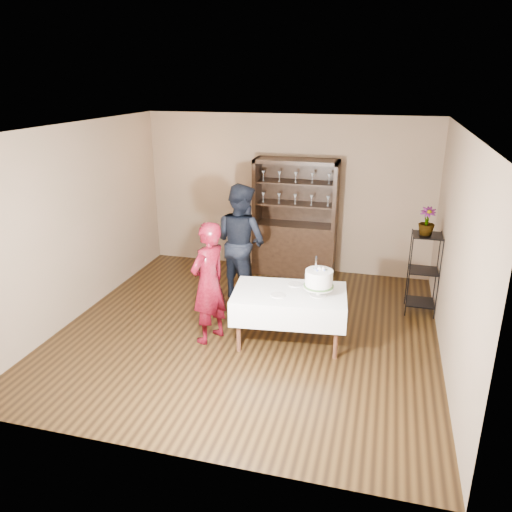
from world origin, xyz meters
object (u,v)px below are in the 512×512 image
Objects in this scene: cake_table at (289,304)px; cake at (319,280)px; plant_etagere at (423,270)px; woman at (209,283)px; china_hutch at (295,237)px; man at (241,242)px; potted_plant at (427,221)px.

cake_table is 0.52m from cake.
plant_etagere is 3.13m from woman.
man is at bearing -117.84° from china_hutch.
man reaches higher than woman.
china_hutch is 2.56m from cake.
man is at bearing -177.66° from potted_plant.
cake_table is at bearing -140.64° from potted_plant.
china_hutch is 1.32× the size of cake_table.
potted_plant is at bearing -150.81° from man.
man is (-2.70, -0.12, 0.25)m from plant_etagere.
plant_etagere is 1.93m from cake.
woman is at bearing -149.69° from potted_plant.
cake_table is at bearing -80.81° from china_hutch.
potted_plant reaches higher than cake_table.
china_hutch is at bearing 107.26° from cake.
woman is at bearing -168.73° from cake_table.
china_hutch is 2.33m from plant_etagere.
cake reaches higher than plant_etagere.
potted_plant is at bearing 46.71° from cake.
china_hutch is 1.24× the size of woman.
cake_table is 3.84× the size of potted_plant.
plant_etagere is 3.04× the size of potted_plant.
potted_plant is (1.29, 1.37, 0.47)m from cake.
plant_etagere is at bearing -26.83° from china_hutch.
china_hutch is 1.11× the size of man.
woman reaches higher than plant_etagere.
potted_plant reaches higher than cake.
china_hutch is 2.70m from woman.
plant_etagere is at bearing 21.48° from potted_plant.
woman is (-2.70, -1.57, 0.15)m from plant_etagere.
man is 1.87m from cake.
man reaches higher than cake_table.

